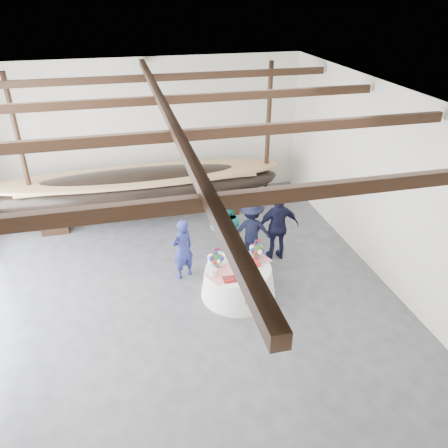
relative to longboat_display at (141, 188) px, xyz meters
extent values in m
cube|color=#3D3D42|center=(0.43, -4.40, -1.03)|extent=(10.00, 12.00, 0.01)
cube|color=silver|center=(0.43, 1.60, 1.22)|extent=(10.00, 0.02, 4.50)
cube|color=silver|center=(5.43, -4.40, 1.22)|extent=(0.02, 12.00, 4.50)
cube|color=white|center=(0.43, -4.40, 3.47)|extent=(10.00, 12.00, 0.01)
cube|color=black|center=(0.43, -7.90, 3.22)|extent=(9.80, 0.12, 0.18)
cube|color=black|center=(0.43, -5.40, 3.22)|extent=(9.80, 0.12, 0.18)
cube|color=black|center=(0.43, -2.90, 3.22)|extent=(9.80, 0.12, 0.18)
cube|color=black|center=(0.43, -0.40, 3.22)|extent=(9.80, 0.12, 0.18)
cube|color=black|center=(0.43, -4.40, 3.35)|extent=(0.15, 11.76, 0.15)
cylinder|color=black|center=(-3.07, 0.00, 1.22)|extent=(0.14, 0.14, 4.50)
cylinder|color=black|center=(3.93, 0.00, 1.22)|extent=(0.14, 0.14, 4.50)
cube|color=black|center=(-2.57, 0.00, -0.81)|extent=(0.75, 0.96, 0.43)
cube|color=black|center=(2.57, 0.00, -0.81)|extent=(0.75, 0.96, 0.43)
ellipsoid|color=black|center=(0.00, 0.00, -0.01)|extent=(8.57, 1.71, 1.18)
cube|color=#9E7A4C|center=(0.00, 0.00, 0.31)|extent=(6.85, 1.12, 0.06)
cone|color=silver|center=(1.85, -4.33, -0.67)|extent=(1.74, 1.74, 0.72)
cylinder|color=silver|center=(1.85, -4.33, -0.30)|extent=(1.47, 1.47, 0.04)
cube|color=red|center=(1.85, -4.33, -0.28)|extent=(1.69, 1.14, 0.01)
cube|color=white|center=(2.03, -4.35, -0.24)|extent=(0.60, 0.40, 0.07)
cylinder|color=white|center=(1.22, -4.48, -0.20)|extent=(0.18, 0.18, 0.15)
cylinder|color=white|center=(1.29, -4.01, -0.18)|extent=(0.18, 0.18, 0.19)
cube|color=maroon|center=(1.54, -4.75, -0.26)|extent=(0.30, 0.24, 0.03)
cone|color=silver|center=(2.35, -4.45, -0.22)|extent=(0.09, 0.09, 0.12)
imported|color=navy|center=(0.72, -3.32, -0.24)|extent=(0.68, 0.58, 1.57)
imported|color=teal|center=(1.94, -2.84, -0.15)|extent=(0.99, 0.86, 1.74)
imported|color=black|center=(2.55, -2.98, -0.17)|extent=(1.20, 0.83, 1.71)
imported|color=black|center=(3.23, -3.08, -0.08)|extent=(1.11, 0.47, 1.89)
camera|label=1|loc=(-0.42, -12.20, 5.37)|focal=35.00mm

